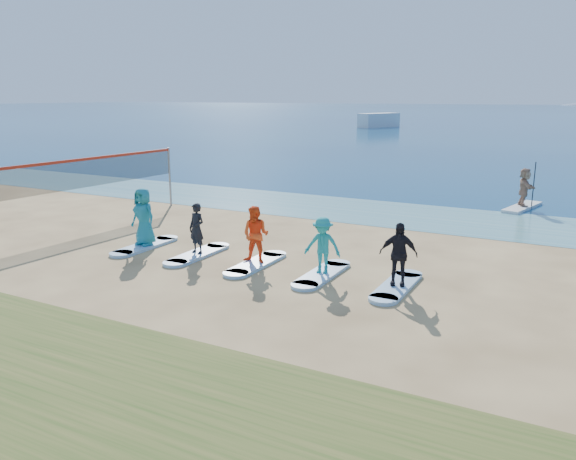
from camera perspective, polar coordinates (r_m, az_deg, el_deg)
The scene contains 17 objects.
ground at distance 13.83m, azimuth -3.18°, elevation -6.24°, with size 600.00×600.00×0.00m, color tan.
shallow_water at distance 23.12m, azimuth 10.40°, elevation 1.66°, with size 600.00×600.00×0.00m, color teal.
ocean at distance 171.31m, azimuth 26.24°, elevation 10.59°, with size 600.00×600.00×0.00m, color navy.
volleyball_net at distance 21.73m, azimuth -20.13°, elevation 5.38°, with size 0.60×9.08×2.50m.
paddleboard at distance 25.82m, azimuth 22.71°, elevation 2.17°, with size 0.70×3.00×0.12m, color silver.
paddleboarder at distance 25.68m, azimuth 22.88°, elevation 4.05°, with size 1.48×0.47×1.60m, color tan.
boat_offshore_a at distance 86.97m, azimuth 9.18°, elevation 10.26°, with size 2.21×7.17×2.09m, color silver.
surfboard_0 at distance 18.27m, azimuth -14.29°, elevation -1.58°, with size 0.70×2.20×0.09m, color #90BCDF.
student_0 at distance 18.05m, azimuth -14.47°, elevation 1.32°, with size 0.88×0.57×1.80m, color teal.
surfboard_1 at distance 16.99m, azimuth -9.16°, elevation -2.46°, with size 0.70×2.20×0.09m, color #90BCDF.
student_1 at distance 16.79m, azimuth -9.26°, elevation 0.16°, with size 0.55×0.36×1.51m, color black.
surfboard_2 at distance 15.88m, azimuth -3.25°, elevation -3.44°, with size 0.70×2.20×0.09m, color #90BCDF.
student_2 at distance 15.66m, azimuth -3.29°, elevation -0.47°, with size 0.78×0.61×1.60m, color #FF4F1A.
surfboard_3 at distance 14.97m, azimuth 3.48°, elevation -4.51°, with size 0.70×2.20×0.09m, color #90BCDF.
student_3 at distance 14.74m, azimuth 3.53°, elevation -1.56°, with size 0.97×0.56×1.51m, color teal.
surfboard_4 at distance 14.29m, azimuth 10.99°, elevation -5.63°, with size 0.70×2.20×0.09m, color #90BCDF.
student_4 at distance 14.04m, azimuth 11.15°, elevation -2.40°, with size 0.93×0.39×1.58m, color black.
Camera 1 is at (6.78, -11.11, 4.67)m, focal length 35.00 mm.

